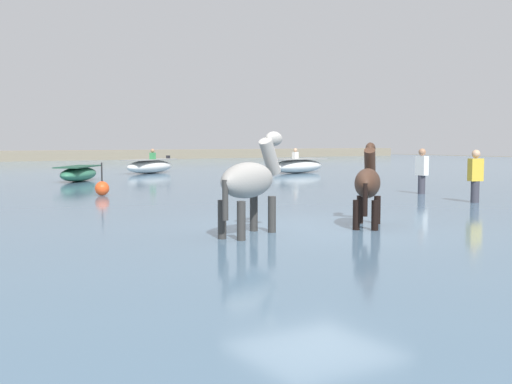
# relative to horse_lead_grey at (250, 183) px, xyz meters

# --- Properties ---
(ground_plane) EXTENTS (120.00, 120.00, 0.00)m
(ground_plane) POSITION_rel_horse_lead_grey_xyz_m (1.34, 0.09, -1.18)
(ground_plane) COLOR #666051
(water_surface) EXTENTS (90.00, 90.00, 0.36)m
(water_surface) POSITION_rel_horse_lead_grey_xyz_m (1.34, 10.09, -1.00)
(water_surface) COLOR slate
(water_surface) RESTS_ON ground
(horse_lead_grey) EXTENTS (1.75, 1.18, 1.99)m
(horse_lead_grey) POSITION_rel_horse_lead_grey_xyz_m (0.00, 0.00, 0.00)
(horse_lead_grey) COLOR gray
(horse_lead_grey) RESTS_ON ground
(horse_trailing_dark_bay) EXTENTS (1.38, 1.38, 1.81)m
(horse_trailing_dark_bay) POSITION_rel_horse_lead_grey_xyz_m (2.26, -0.18, -0.11)
(horse_trailing_dark_bay) COLOR #382319
(horse_trailing_dark_bay) RESTS_ON ground
(boat_far_inshore) EXTENTS (3.51, 1.98, 1.15)m
(boat_far_inshore) POSITION_rel_horse_lead_grey_xyz_m (12.19, 15.83, -0.48)
(boat_far_inshore) COLOR silver
(boat_far_inshore) RESTS_ON water_surface
(boat_mid_outer) EXTENTS (3.27, 2.66, 1.13)m
(boat_mid_outer) POSITION_rel_horse_lead_grey_xyz_m (6.26, 19.16, -0.49)
(boat_mid_outer) COLOR silver
(boat_mid_outer) RESTS_ON water_surface
(boat_distant_west) EXTENTS (2.39, 2.74, 0.56)m
(boat_distant_west) POSITION_rel_horse_lead_grey_xyz_m (1.73, 15.00, -0.54)
(boat_distant_west) COLOR #337556
(boat_distant_west) RESTS_ON water_surface
(person_spectator_far) EXTENTS (0.36, 0.28, 1.63)m
(person_spectator_far) POSITION_rel_horse_lead_grey_xyz_m (7.36, 1.74, -0.31)
(person_spectator_far) COLOR #383842
(person_spectator_far) RESTS_ON ground
(person_onlooker_right) EXTENTS (0.22, 0.33, 1.63)m
(person_onlooker_right) POSITION_rel_horse_lead_grey_xyz_m (8.20, 4.27, -0.31)
(person_onlooker_right) COLOR #383842
(person_onlooker_right) RESTS_ON ground
(channel_buoy) EXTENTS (0.39, 0.39, 0.89)m
(channel_buoy) POSITION_rel_horse_lead_grey_xyz_m (0.42, 8.43, -0.62)
(channel_buoy) COLOR #E54C1E
(channel_buoy) RESTS_ON water_surface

